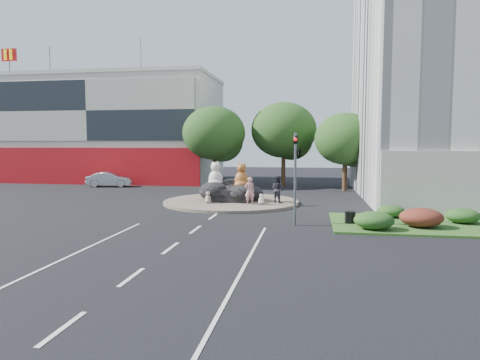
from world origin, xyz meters
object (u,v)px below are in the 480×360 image
Objects in this scene: cat_white at (216,175)px; litter_bin at (350,217)px; pedestrian_dark at (278,189)px; parked_car at (110,179)px; kitten_white at (261,199)px; kitten_calico at (208,197)px; cat_tabby at (242,176)px; pedestrian_pink at (250,191)px.

litter_bin is (9.15, -7.47, -1.69)m from cat_white.
pedestrian_dark is 21.06m from parked_car.
kitten_white is 8.15m from litter_bin.
kitten_calico is at bearing -142.50° from parked_car.
pedestrian_dark is at bearing -3.99° from kitten_white.
kitten_calico is 1.37× the size of litter_bin.
kitten_calico is at bearing 148.22° from litter_bin.
cat_tabby is 18.66m from parked_car.
pedestrian_pink is 0.42× the size of parked_car.
cat_white is 1.04× the size of cat_tabby.
pedestrian_dark reaches higher than litter_bin.
kitten_white is 0.39× the size of pedestrian_pink.
pedestrian_pink is at bearing -25.55° from cat_white.
kitten_white is at bearing 132.88° from litter_bin.
cat_tabby reaches higher than pedestrian_pink.
litter_bin is (5.55, -5.97, -0.13)m from kitten_white.
parked_car is at bearing -62.19° from pedestrian_pink.
cat_white is 16.82m from parked_car.
parked_car is (-13.43, 10.04, -1.37)m from cat_white.
litter_bin is (7.12, -7.14, -1.65)m from cat_tabby.
cat_white is at bearing 116.64° from kitten_white.
litter_bin is (6.30, -5.49, -0.72)m from pedestrian_pink.
kitten_white is 20.57m from parked_car.
cat_white is 2.26m from kitten_calico.
pedestrian_dark reaches higher than pedestrian_pink.
kitten_white is at bearing -13.35° from cat_white.
pedestrian_dark is 8.15m from litter_bin.
parked_car is (-17.03, 11.54, 0.18)m from kitten_white.
parked_car is (-18.12, 10.72, -0.42)m from pedestrian_dark.
litter_bin is (4.46, -6.79, -0.74)m from pedestrian_dark.
kitten_calico is 17.70m from parked_car.
pedestrian_pink is at bearing 69.29° from pedestrian_dark.
pedestrian_pink is (3.03, -0.29, 0.52)m from kitten_calico.
cat_white reaches higher than cat_tabby.
cat_white is at bearing -60.54° from pedestrian_pink.
parked_car reaches higher than litter_bin.
cat_white is at bearing 25.75° from pedestrian_dark.
parked_car is 7.18× the size of litter_bin.
cat_white reaches higher than kitten_white.
cat_white reaches higher than pedestrian_pink.
pedestrian_pink is 0.99× the size of pedestrian_dark.
kitten_calico reaches higher than kitten_white.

